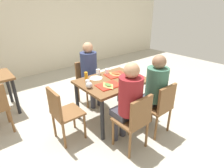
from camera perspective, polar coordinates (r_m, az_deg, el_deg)
name	(u,v)px	position (r m, az deg, el deg)	size (l,w,h in m)	color
ground_plane	(112,117)	(3.37, 0.00, -10.58)	(10.00, 10.00, 0.02)	#B2AD9E
back_wall	(39,24)	(5.63, -22.50, 17.23)	(10.00, 0.10, 2.80)	beige
main_table	(112,85)	(3.04, 0.00, -0.42)	(1.11, 0.85, 0.74)	brown
chair_near_left	(135,119)	(2.44, 7.41, -11.15)	(0.40, 0.40, 0.86)	brown
chair_near_right	(160,105)	(2.81, 15.17, -6.66)	(0.40, 0.40, 0.86)	brown
chair_far_side	(87,79)	(3.70, -8.08, 1.64)	(0.40, 0.40, 0.86)	brown
chair_left_end	(62,111)	(2.68, -15.70, -8.43)	(0.40, 0.40, 0.86)	brown
person_in_red	(128,99)	(2.39, 5.26, -4.87)	(0.32, 0.42, 1.27)	#383842
person_in_brown_jacket	(154,88)	(2.77, 13.38, -1.19)	(0.32, 0.42, 1.27)	#383842
person_far_side	(90,69)	(3.50, -7.07, 4.70)	(0.32, 0.42, 1.27)	#383842
tray_red_near	(109,85)	(2.78, -1.08, -0.46)	(0.36, 0.26, 0.02)	red
tray_red_far	(116,75)	(3.21, 1.18, 2.96)	(0.36, 0.26, 0.02)	red
paper_plate_center	(96,78)	(3.08, -5.16, 1.87)	(0.22, 0.22, 0.01)	white
paper_plate_near_edge	(129,81)	(2.95, 5.39, 0.82)	(0.22, 0.22, 0.01)	white
pizza_slice_a	(108,85)	(2.76, -1.27, -0.32)	(0.16, 0.24, 0.02)	tan
pizza_slice_b	(116,74)	(3.22, 1.16, 3.34)	(0.20, 0.26, 0.02)	#C68C47
plastic_cup_a	(98,72)	(3.24, -4.50, 3.88)	(0.07, 0.07, 0.10)	white
plastic_cup_b	(128,83)	(2.76, 5.27, 0.16)	(0.07, 0.07, 0.10)	white
plastic_cup_c	(88,83)	(2.79, -7.81, 0.35)	(0.07, 0.07, 0.10)	white
plastic_cup_d	(107,71)	(3.25, -1.64, 4.03)	(0.07, 0.07, 0.10)	white
soda_can	(131,70)	(3.30, 6.04, 4.41)	(0.07, 0.07, 0.12)	#B7BCC6
condiment_bottle	(86,77)	(2.96, -8.28, 2.31)	(0.06, 0.06, 0.16)	orange
foil_bundle	(89,85)	(2.71, -7.32, -0.35)	(0.10, 0.10, 0.10)	silver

